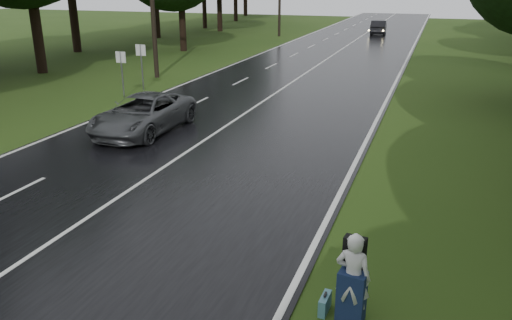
# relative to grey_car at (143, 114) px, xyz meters

# --- Properties ---
(ground) EXTENTS (160.00, 160.00, 0.00)m
(ground) POSITION_rel_grey_car_xyz_m (2.76, -8.71, -0.77)
(ground) COLOR #2B4414
(ground) RESTS_ON ground
(road) EXTENTS (12.00, 140.00, 0.04)m
(road) POSITION_rel_grey_car_xyz_m (2.76, 11.29, -0.75)
(road) COLOR black
(road) RESTS_ON ground
(lane_center) EXTENTS (0.12, 140.00, 0.01)m
(lane_center) POSITION_rel_grey_car_xyz_m (2.76, 11.29, -0.73)
(lane_center) COLOR silver
(lane_center) RESTS_ON road
(grey_car) EXTENTS (2.44, 5.28, 1.46)m
(grey_car) POSITION_rel_grey_car_xyz_m (0.00, 0.00, 0.00)
(grey_car) COLOR #434547
(grey_car) RESTS_ON road
(far_car) EXTENTS (1.91, 4.68, 1.51)m
(far_car) POSITION_rel_grey_car_xyz_m (4.20, 42.36, 0.02)
(far_car) COLOR black
(far_car) RESTS_ON road
(hitchhiker) EXTENTS (0.68, 0.63, 1.73)m
(hitchhiker) POSITION_rel_grey_car_xyz_m (9.79, -9.15, 0.03)
(hitchhiker) COLOR silver
(hitchhiker) RESTS_ON ground
(suitcase) EXTENTS (0.16, 0.48, 0.34)m
(suitcase) POSITION_rel_grey_car_xyz_m (9.31, -9.09, -0.60)
(suitcase) COLOR teal
(suitcase) RESTS_ON ground
(utility_pole_mid) EXTENTS (1.80, 0.28, 10.34)m
(utility_pole_mid) POSITION_rel_grey_car_xyz_m (-5.74, 10.95, -0.77)
(utility_pole_mid) COLOR black
(utility_pole_mid) RESTS_ON ground
(utility_pole_far) EXTENTS (1.80, 0.28, 9.17)m
(utility_pole_far) POSITION_rel_grey_car_xyz_m (-5.74, 37.10, -0.77)
(utility_pole_far) COLOR black
(utility_pole_far) RESTS_ON ground
(road_sign_a) EXTENTS (0.57, 0.10, 2.36)m
(road_sign_a) POSITION_rel_grey_car_xyz_m (-4.44, 5.31, -0.77)
(road_sign_a) COLOR white
(road_sign_a) RESTS_ON ground
(road_sign_b) EXTENTS (0.60, 0.10, 2.49)m
(road_sign_b) POSITION_rel_grey_car_xyz_m (-4.44, 7.22, -0.77)
(road_sign_b) COLOR white
(road_sign_b) RESTS_ON ground
(tree_left_d) EXTENTS (9.93, 9.93, 15.52)m
(tree_left_d) POSITION_rel_grey_car_xyz_m (-13.71, 9.93, -0.77)
(tree_left_d) COLOR black
(tree_left_d) RESTS_ON ground
(tree_left_e) EXTENTS (8.18, 8.18, 12.77)m
(tree_left_e) POSITION_rel_grey_car_xyz_m (-9.94, 22.80, -0.77)
(tree_left_e) COLOR black
(tree_left_e) RESTS_ON ground
(tree_left_f) EXTENTS (9.72, 9.72, 15.18)m
(tree_left_f) POSITION_rel_grey_car_xyz_m (-14.03, 40.18, -0.77)
(tree_left_f) COLOR black
(tree_left_f) RESTS_ON ground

